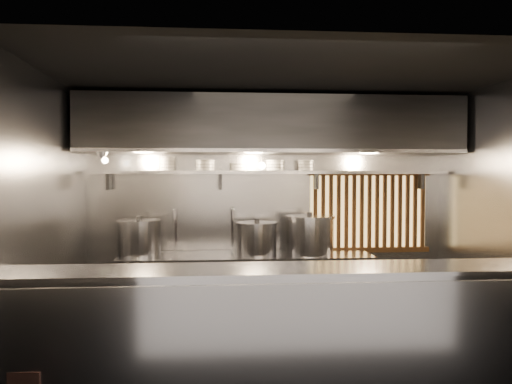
{
  "coord_description": "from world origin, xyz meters",
  "views": [
    {
      "loc": [
        -0.66,
        -4.78,
        1.85
      ],
      "look_at": [
        -0.22,
        0.55,
        1.67
      ],
      "focal_mm": 35.0,
      "sensor_mm": 36.0,
      "label": 1
    }
  ],
  "objects": [
    {
      "name": "bowl_stack_1",
      "position": [
        -0.78,
        1.32,
        1.97
      ],
      "size": [
        0.24,
        0.24,
        0.13
      ],
      "color": "silver",
      "rests_on": "bowl_shelf"
    },
    {
      "name": "pendant_bulb",
      "position": [
        -0.1,
        1.2,
        1.96
      ],
      "size": [
        0.09,
        0.09,
        0.19
      ],
      "color": "#2D2D30",
      "rests_on": "exhaust_hood"
    },
    {
      "name": "wall_back",
      "position": [
        0.0,
        1.5,
        1.4
      ],
      "size": [
        4.5,
        0.0,
        4.5
      ],
      "primitive_type": "plane",
      "rotation": [
        1.57,
        0.0,
        0.0
      ],
      "color": "gray",
      "rests_on": "floor"
    },
    {
      "name": "bowl_shelf",
      "position": [
        0.0,
        1.32,
        1.88
      ],
      "size": [
        4.4,
        0.34,
        0.04
      ],
      "primitive_type": "cube",
      "color": "#A1A1A7",
      "rests_on": "wall_back"
    },
    {
      "name": "faucet_right",
      "position": [
        -0.45,
        1.37,
        1.31
      ],
      "size": [
        0.04,
        0.3,
        0.5
      ],
      "color": "silver",
      "rests_on": "wall_back"
    },
    {
      "name": "faucet_left",
      "position": [
        -1.15,
        1.37,
        1.31
      ],
      "size": [
        0.04,
        0.3,
        0.5
      ],
      "color": "silver",
      "rests_on": "wall_back"
    },
    {
      "name": "heat_lamp",
      "position": [
        -1.9,
        0.85,
        2.07
      ],
      "size": [
        0.25,
        0.35,
        0.2
      ],
      "color": "#A1A1A7",
      "rests_on": "exhaust_hood"
    },
    {
      "name": "bowl_stack_4",
      "position": [
        0.45,
        1.32,
        1.97
      ],
      "size": [
        0.2,
        0.2,
        0.13
      ],
      "color": "silver",
      "rests_on": "bowl_shelf"
    },
    {
      "name": "bowl_stack_0",
      "position": [
        -1.24,
        1.32,
        1.99
      ],
      "size": [
        0.2,
        0.2,
        0.17
      ],
      "color": "silver",
      "rests_on": "bowl_shelf"
    },
    {
      "name": "cooking_bench",
      "position": [
        -0.3,
        1.13,
        0.45
      ],
      "size": [
        3.0,
        0.7,
        0.9
      ],
      "primitive_type": "cube",
      "color": "#A1A1A7",
      "rests_on": "floor"
    },
    {
      "name": "exhaust_hood",
      "position": [
        0.0,
        1.1,
        2.42
      ],
      "size": [
        4.4,
        0.81,
        0.65
      ],
      "color": "#2D2D30",
      "rests_on": "ceiling"
    },
    {
      "name": "bowl_stack_3",
      "position": [
        0.08,
        1.32,
        1.97
      ],
      "size": [
        0.24,
        0.24,
        0.13
      ],
      "color": "silver",
      "rests_on": "bowl_shelf"
    },
    {
      "name": "bowl_stack_2",
      "position": [
        -0.37,
        1.32,
        1.95
      ],
      "size": [
        0.22,
        0.22,
        0.09
      ],
      "color": "silver",
      "rests_on": "bowl_shelf"
    },
    {
      "name": "wall_left",
      "position": [
        -2.25,
        0.0,
        1.4
      ],
      "size": [
        0.0,
        3.0,
        3.0
      ],
      "primitive_type": "plane",
      "rotation": [
        1.57,
        0.0,
        1.57
      ],
      "color": "gray",
      "rests_on": "floor"
    },
    {
      "name": "wall_right",
      "position": [
        2.25,
        0.0,
        1.4
      ],
      "size": [
        0.0,
        3.0,
        3.0
      ],
      "primitive_type": "plane",
      "rotation": [
        1.57,
        0.0,
        -1.57
      ],
      "color": "gray",
      "rests_on": "floor"
    },
    {
      "name": "serving_counter",
      "position": [
        0.0,
        -0.96,
        0.57
      ],
      "size": [
        4.5,
        0.56,
        1.13
      ],
      "color": "#A1A1A7",
      "rests_on": "floor"
    },
    {
      "name": "ceiling",
      "position": [
        0.0,
        0.0,
        2.8
      ],
      "size": [
        4.5,
        4.5,
        0.0
      ],
      "primitive_type": "plane",
      "rotation": [
        3.14,
        0.0,
        0.0
      ],
      "color": "black",
      "rests_on": "wall_back"
    },
    {
      "name": "wood_screen",
      "position": [
        1.3,
        1.45,
        1.38
      ],
      "size": [
        1.56,
        0.09,
        1.04
      ],
      "color": "#FFCF72",
      "rests_on": "wall_back"
    },
    {
      "name": "stock_pot_right",
      "position": [
        0.47,
        1.1,
        1.13
      ],
      "size": [
        0.79,
        0.79,
        0.5
      ],
      "rotation": [
        0.0,
        0.0,
        0.41
      ],
      "color": "#A1A1A7",
      "rests_on": "cooking_bench"
    },
    {
      "name": "floor",
      "position": [
        0.0,
        0.0,
        0.0
      ],
      "size": [
        4.5,
        4.5,
        0.0
      ],
      "primitive_type": "plane",
      "color": "black",
      "rests_on": "ground"
    },
    {
      "name": "stock_pot_left",
      "position": [
        -1.56,
        1.17,
        1.11
      ],
      "size": [
        0.67,
        0.67,
        0.46
      ],
      "rotation": [
        0.0,
        0.0,
        0.34
      ],
      "color": "#A1A1A7",
      "rests_on": "cooking_bench"
    },
    {
      "name": "stock_pot_mid",
      "position": [
        -0.17,
        1.11,
        1.1
      ],
      "size": [
        0.58,
        0.58,
        0.43
      ],
      "rotation": [
        0.0,
        0.0,
        0.19
      ],
      "color": "#A1A1A7",
      "rests_on": "cooking_bench"
    }
  ]
}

